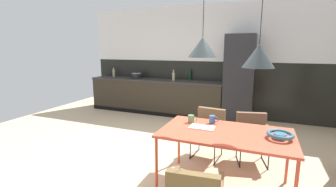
{
  "coord_description": "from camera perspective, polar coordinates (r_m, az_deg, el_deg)",
  "views": [
    {
      "loc": [
        1.34,
        -3.0,
        1.75
      ],
      "look_at": [
        -0.23,
        0.88,
        0.94
      ],
      "focal_mm": 25.19,
      "sensor_mm": 36.0,
      "label": 1
    }
  ],
  "objects": [
    {
      "name": "back_wall_splashback_dark",
      "position": [
        6.32,
        9.45,
        1.29
      ],
      "size": [
        6.71,
        0.12,
        1.41
      ],
      "primitive_type": "cube",
      "color": "black",
      "rests_on": "ground"
    },
    {
      "name": "refrigerator_column",
      "position": [
        5.8,
        16.81,
        3.35
      ],
      "size": [
        0.67,
        0.6,
        2.06
      ],
      "primitive_type": "cube",
      "color": "#232326",
      "rests_on": "ground"
    },
    {
      "name": "mug_tall_blue",
      "position": [
        3.26,
        5.66,
        -6.12
      ],
      "size": [
        0.13,
        0.09,
        0.1
      ],
      "color": "#5B8456",
      "rests_on": "dining_table"
    },
    {
      "name": "open_book",
      "position": [
        3.08,
        8.23,
        -8.08
      ],
      "size": [
        0.31,
        0.19,
        0.02
      ],
      "color": "white",
      "rests_on": "dining_table"
    },
    {
      "name": "bottle_vinegar_dark",
      "position": [
        6.26,
        5.36,
        4.4
      ],
      "size": [
        0.07,
        0.07,
        0.31
      ],
      "color": "#0F3319",
      "rests_on": "kitchen_counter"
    },
    {
      "name": "cooking_pot",
      "position": [
        6.68,
        -7.64,
        4.3
      ],
      "size": [
        0.28,
        0.28,
        0.17
      ],
      "color": "black",
      "rests_on": "kitchen_counter"
    },
    {
      "name": "armchair_by_stool",
      "position": [
        3.91,
        9.79,
        -7.74
      ],
      "size": [
        0.54,
        0.52,
        0.78
      ],
      "rotation": [
        0.0,
        0.0,
        3.02
      ],
      "color": "brown",
      "rests_on": "ground"
    },
    {
      "name": "dining_table",
      "position": [
        3.01,
        13.75,
        -9.82
      ],
      "size": [
        1.57,
        0.9,
        0.75
      ],
      "color": "#DC4D34",
      "rests_on": "ground"
    },
    {
      "name": "ground_plane",
      "position": [
        3.72,
        -1.93,
        -17.11
      ],
      "size": [
        8.72,
        8.72,
        0.0
      ],
      "primitive_type": "plane",
      "color": "#CDB18D"
    },
    {
      "name": "back_wall_panel_upper",
      "position": [
        6.25,
        9.87,
        14.19
      ],
      "size": [
        6.71,
        0.12,
        1.41
      ],
      "primitive_type": "cube",
      "color": "white",
      "rests_on": "back_wall_splashback_dark"
    },
    {
      "name": "kitchen_counter",
      "position": [
        6.47,
        -3.2,
        -0.6
      ],
      "size": [
        3.71,
        0.63,
        0.92
      ],
      "color": "#2F281E",
      "rests_on": "ground"
    },
    {
      "name": "mug_glass_clear",
      "position": [
        3.26,
        10.72,
        -6.19
      ],
      "size": [
        0.13,
        0.08,
        0.11
      ],
      "color": "#335B93",
      "rests_on": "dining_table"
    },
    {
      "name": "pendant_lamp_over_table_far",
      "position": [
        2.76,
        21.09,
        8.49
      ],
      "size": [
        0.35,
        0.35,
        1.24
      ],
      "color": "black"
    },
    {
      "name": "fruit_bowl",
      "position": [
        2.97,
        25.51,
        -9.01
      ],
      "size": [
        0.29,
        0.29,
        0.07
      ],
      "color": "#33607F",
      "rests_on": "dining_table"
    },
    {
      "name": "bottle_wine_green",
      "position": [
        7.22,
        -12.99,
        4.89
      ],
      "size": [
        0.07,
        0.07,
        0.26
      ],
      "color": "tan",
      "rests_on": "kitchen_counter"
    },
    {
      "name": "pendant_lamp_over_table_near",
      "position": [
        2.87,
        8.37,
        11.1
      ],
      "size": [
        0.34,
        0.34,
        1.14
      ],
      "color": "black"
    },
    {
      "name": "bottle_spice_small",
      "position": [
        6.16,
        1.34,
        4.18
      ],
      "size": [
        0.07,
        0.07,
        0.28
      ],
      "color": "tan",
      "rests_on": "kitchen_counter"
    },
    {
      "name": "armchair_facing_counter",
      "position": [
        3.91,
        19.71,
        -8.53
      ],
      "size": [
        0.58,
        0.57,
        0.75
      ],
      "rotation": [
        0.0,
        0.0,
        3.38
      ],
      "color": "brown",
      "rests_on": "ground"
    }
  ]
}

